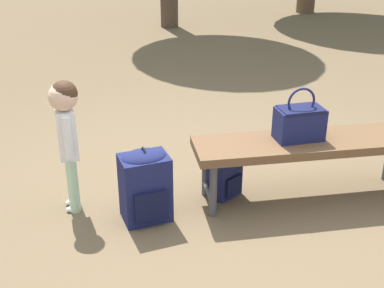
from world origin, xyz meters
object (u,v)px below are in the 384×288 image
object	(u,v)px
park_bench	(309,147)
handbag	(299,122)
child_standing	(67,126)
backpack_small	(225,173)
backpack_large	(145,184)

from	to	relation	value
park_bench	handbag	size ratio (longest dim) A/B	4.35
child_standing	backpack_small	bearing A→B (deg)	179.77
park_bench	handbag	xyz separation A→B (m)	(0.08, -0.02, 0.18)
park_bench	handbag	bearing A→B (deg)	-14.31
handbag	child_standing	xyz separation A→B (m)	(1.54, -0.10, 0.03)
park_bench	child_standing	size ratio (longest dim) A/B	1.75
backpack_small	park_bench	bearing A→B (deg)	168.60
handbag	child_standing	bearing A→B (deg)	-3.63
handbag	child_standing	world-z (taller)	child_standing
handbag	backpack_small	distance (m)	0.63
backpack_large	child_standing	bearing A→B (deg)	-23.66
backpack_small	backpack_large	bearing A→B (deg)	19.38
park_bench	child_standing	bearing A→B (deg)	-4.18
park_bench	backpack_large	size ratio (longest dim) A/B	3.06
park_bench	backpack_small	world-z (taller)	park_bench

